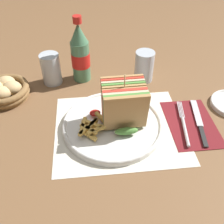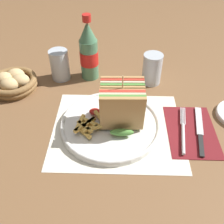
{
  "view_description": "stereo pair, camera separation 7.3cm",
  "coord_description": "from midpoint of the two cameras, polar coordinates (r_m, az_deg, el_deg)",
  "views": [
    {
      "loc": [
        -0.08,
        -0.53,
        0.53
      ],
      "look_at": [
        -0.02,
        0.02,
        0.04
      ],
      "focal_mm": 42.0,
      "sensor_mm": 36.0,
      "label": 1
    },
    {
      "loc": [
        -0.0,
        -0.53,
        0.53
      ],
      "look_at": [
        -0.02,
        0.02,
        0.04
      ],
      "focal_mm": 42.0,
      "sensor_mm": 36.0,
      "label": 2
    }
  ],
  "objects": [
    {
      "name": "fries_pile",
      "position": [
        0.71,
        -7.33,
        -3.32
      ],
      "size": [
        0.09,
        0.1,
        0.02
      ],
      "color": "gold",
      "rests_on": "plate_main"
    },
    {
      "name": "club_sandwich",
      "position": [
        0.7,
        -0.38,
        1.46
      ],
      "size": [
        0.12,
        0.12,
        0.15
      ],
      "color": "tan",
      "rests_on": "plate_main"
    },
    {
      "name": "bread_basket",
      "position": [
        0.92,
        -24.57,
        4.22
      ],
      "size": [
        0.16,
        0.16,
        0.06
      ],
      "color": "olive",
      "rests_on": "ground_plane"
    },
    {
      "name": "coke_bottle_near",
      "position": [
        0.9,
        -9.33,
        12.27
      ],
      "size": [
        0.06,
        0.06,
        0.22
      ],
      "color": "#4C7F5B",
      "rests_on": "ground_plane"
    },
    {
      "name": "glass_far",
      "position": [
        0.92,
        -15.41,
        8.93
      ],
      "size": [
        0.06,
        0.06,
        0.11
      ],
      "color": "silver",
      "rests_on": "ground_plane"
    },
    {
      "name": "napkin",
      "position": [
        0.78,
        14.26,
        -2.49
      ],
      "size": [
        0.13,
        0.2,
        0.0
      ],
      "color": "maroon",
      "rests_on": "ground_plane"
    },
    {
      "name": "fork",
      "position": [
        0.76,
        12.83,
        -3.23
      ],
      "size": [
        0.04,
        0.18,
        0.01
      ],
      "rotation": [
        0.0,
        0.0,
        -0.16
      ],
      "color": "silver",
      "rests_on": "napkin"
    },
    {
      "name": "glass_near",
      "position": [
        0.91,
        4.68,
        9.45
      ],
      "size": [
        0.06,
        0.06,
        0.11
      ],
      "color": "silver",
      "rests_on": "ground_plane"
    },
    {
      "name": "ground_plane",
      "position": [
        0.75,
        -1.19,
        -3.28
      ],
      "size": [
        4.0,
        4.0,
        0.0
      ],
      "primitive_type": "plane",
      "color": "brown"
    },
    {
      "name": "plate_main",
      "position": [
        0.74,
        -2.68,
        -2.87
      ],
      "size": [
        0.28,
        0.28,
        0.02
      ],
      "color": "white",
      "rests_on": "ground_plane"
    },
    {
      "name": "ketchup_blob",
      "position": [
        0.76,
        -6.48,
        -0.32
      ],
      "size": [
        0.03,
        0.03,
        0.01
      ],
      "color": "maroon",
      "rests_on": "plate_main"
    },
    {
      "name": "placemat",
      "position": [
        0.74,
        -1.31,
        -3.69
      ],
      "size": [
        0.36,
        0.31,
        0.0
      ],
      "color": "silver",
      "rests_on": "ground_plane"
    },
    {
      "name": "knife",
      "position": [
        0.78,
        15.96,
        -2.26
      ],
      "size": [
        0.05,
        0.19,
        0.0
      ],
      "rotation": [
        0.0,
        0.0,
        -0.16
      ],
      "color": "black",
      "rests_on": "napkin"
    }
  ]
}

